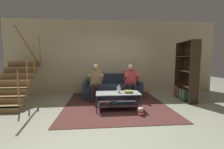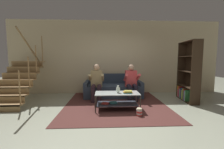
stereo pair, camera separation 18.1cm
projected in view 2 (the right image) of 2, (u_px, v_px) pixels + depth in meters
ground at (122, 114)px, 3.78m from camera, size 16.80×16.80×0.00m
back_partition at (116, 57)px, 6.07m from camera, size 8.40×0.12×2.90m
staircase_run at (18, 79)px, 4.69m from camera, size 1.08×1.82×2.23m
couch at (113, 89)px, 5.59m from camera, size 2.08×0.96×0.81m
person_seated_left at (97, 81)px, 4.97m from camera, size 0.50×0.58×1.21m
person_seated_right at (131, 81)px, 5.03m from camera, size 0.50×0.58×1.20m
coffee_table at (117, 98)px, 4.09m from camera, size 1.19×0.55×0.47m
area_rug at (115, 103)px, 4.75m from camera, size 3.00×3.47×0.01m
vase at (118, 89)px, 4.05m from camera, size 0.11×0.11×0.20m
book_stack at (128, 92)px, 4.03m from camera, size 0.27×0.22×0.07m
bookshelf at (188, 79)px, 4.99m from camera, size 0.42×1.13×1.96m
popcorn_tub at (139, 112)px, 3.64m from camera, size 0.14×0.14×0.20m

